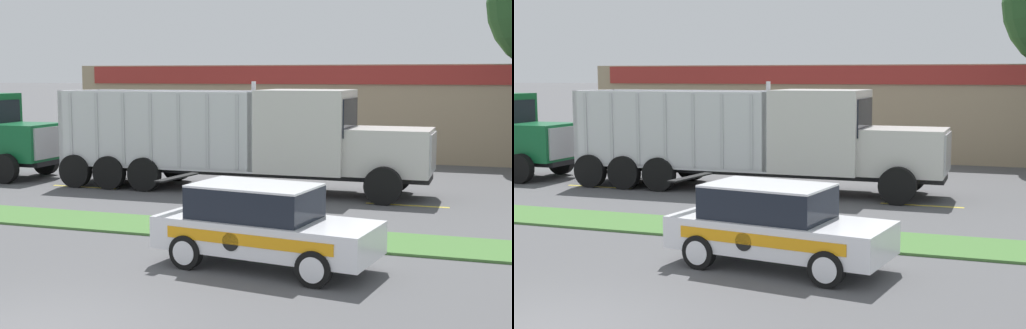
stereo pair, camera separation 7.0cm
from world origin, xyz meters
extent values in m
cube|color=#477538|center=(0.00, 7.34, 0.03)|extent=(120.00, 2.00, 0.06)
cube|color=yellow|center=(-6.85, 12.34, 0.00)|extent=(2.40, 0.14, 0.01)
cube|color=yellow|center=(-1.45, 12.34, 0.00)|extent=(2.40, 0.14, 0.01)
cube|color=yellow|center=(3.95, 12.34, 0.00)|extent=(2.40, 0.14, 0.01)
cube|color=black|center=(-1.59, 13.47, 0.65)|extent=(12.20, 1.41, 0.18)
cube|color=silver|center=(3.25, 13.47, 1.44)|extent=(2.53, 2.11, 1.41)
cube|color=#B7B7BC|center=(4.55, 13.47, 1.44)|extent=(0.06, 1.80, 1.20)
cube|color=silver|center=(0.61, 13.47, 2.02)|extent=(2.76, 2.57, 2.57)
cube|color=black|center=(2.01, 13.47, 2.47)|extent=(0.04, 2.18, 1.16)
cylinder|color=silver|center=(-0.88, 12.63, 2.80)|extent=(0.14, 0.14, 1.55)
cube|color=silver|center=(-4.23, 13.47, 0.80)|extent=(6.91, 2.57, 0.12)
cube|color=silver|center=(-0.86, 13.47, 2.02)|extent=(0.16, 2.57, 2.45)
cube|color=silver|center=(-7.61, 13.47, 2.02)|extent=(0.16, 2.57, 2.45)
cube|color=silver|center=(-4.23, 12.26, 2.02)|extent=(6.91, 0.16, 2.45)
cube|color=silver|center=(-4.23, 14.67, 2.02)|extent=(6.91, 0.16, 2.45)
cube|color=#BCBCC1|center=(-7.19, 12.16, 2.02)|extent=(0.10, 0.04, 2.33)
cube|color=#BCBCC1|center=(-6.21, 12.16, 2.02)|extent=(0.10, 0.04, 2.33)
cube|color=#BCBCC1|center=(-5.22, 12.16, 2.02)|extent=(0.10, 0.04, 2.33)
cube|color=#BCBCC1|center=(-4.23, 12.16, 2.02)|extent=(0.10, 0.04, 2.33)
cube|color=#BCBCC1|center=(-3.24, 12.16, 2.02)|extent=(0.10, 0.04, 2.33)
cube|color=#BCBCC1|center=(-2.26, 12.16, 2.02)|extent=(0.10, 0.04, 2.33)
cube|color=#BCBCC1|center=(-1.27, 12.16, 2.02)|extent=(0.10, 0.04, 2.33)
cylinder|color=black|center=(3.25, 12.20, 0.56)|extent=(1.11, 0.30, 1.11)
cylinder|color=black|center=(3.25, 14.73, 0.56)|extent=(1.11, 0.30, 1.11)
cylinder|color=black|center=(-7.09, 12.20, 0.56)|extent=(1.11, 0.30, 1.11)
cylinder|color=black|center=(-7.09, 14.73, 0.56)|extent=(1.11, 0.30, 1.11)
cylinder|color=black|center=(-5.79, 12.20, 0.56)|extent=(1.11, 0.30, 1.11)
cylinder|color=black|center=(-5.79, 14.73, 0.56)|extent=(1.11, 0.30, 1.11)
cylinder|color=black|center=(-4.50, 12.20, 0.56)|extent=(1.11, 0.30, 1.11)
cylinder|color=black|center=(-4.50, 14.73, 0.56)|extent=(1.11, 0.30, 1.11)
cube|color=#146033|center=(-9.92, 13.36, 1.36)|extent=(1.98, 2.02, 1.32)
cube|color=#B7B7BC|center=(-8.90, 13.36, 1.36)|extent=(0.06, 1.73, 1.12)
cube|color=black|center=(-10.89, 13.36, 2.32)|extent=(0.04, 2.10, 1.08)
cylinder|color=black|center=(-9.92, 12.15, 0.52)|extent=(1.04, 0.30, 1.04)
cylinder|color=black|center=(-9.92, 14.57, 0.52)|extent=(1.04, 0.30, 1.04)
cube|color=white|center=(2.11, 4.62, 0.66)|extent=(4.55, 2.37, 0.64)
cube|color=black|center=(1.86, 4.66, 1.29)|extent=(2.59, 1.87, 0.62)
cube|color=white|center=(1.86, 4.66, 1.62)|extent=(2.59, 1.87, 0.04)
cube|color=black|center=(0.07, 4.93, 1.66)|extent=(0.41, 1.41, 0.03)
cube|color=orange|center=(1.98, 3.75, 0.72)|extent=(3.44, 0.53, 0.22)
cylinder|color=black|center=(1.66, 3.80, 0.66)|extent=(0.35, 0.06, 0.35)
cylinder|color=black|center=(3.32, 3.60, 0.34)|extent=(0.70, 0.30, 0.68)
cylinder|color=silver|center=(3.31, 3.49, 0.34)|extent=(0.47, 0.08, 0.47)
cylinder|color=black|center=(3.57, 5.24, 0.34)|extent=(0.70, 0.30, 0.68)
cylinder|color=silver|center=(3.58, 5.35, 0.34)|extent=(0.47, 0.08, 0.47)
cylinder|color=black|center=(0.66, 4.00, 0.34)|extent=(0.70, 0.30, 0.68)
cylinder|color=silver|center=(0.64, 3.89, 0.34)|extent=(0.47, 0.08, 0.47)
cylinder|color=black|center=(0.91, 5.64, 0.34)|extent=(0.70, 0.30, 0.68)
cylinder|color=silver|center=(0.92, 5.75, 0.34)|extent=(0.47, 0.08, 0.47)
cube|color=#9E896B|center=(1.91, 28.36, 2.11)|extent=(30.06, 12.00, 4.23)
cube|color=maroon|center=(1.91, 22.31, 3.78)|extent=(28.56, 0.10, 0.80)
camera|label=1|loc=(6.28, -8.42, 3.76)|focal=50.00mm
camera|label=2|loc=(6.34, -8.40, 3.76)|focal=50.00mm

